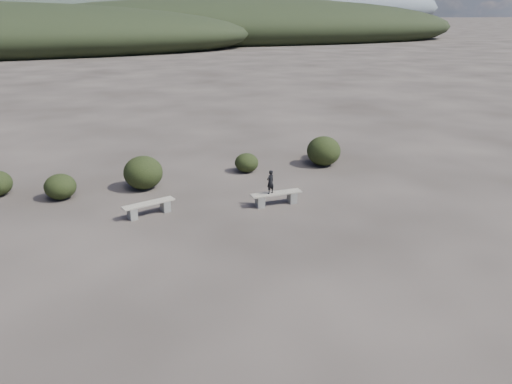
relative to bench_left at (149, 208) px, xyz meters
name	(u,v)px	position (x,y,z in m)	size (l,w,h in m)	color
ground	(291,270)	(3.11, -5.39, -0.29)	(1200.00, 1200.00, 0.00)	#2B2521
bench_left	(149,208)	(0.00, 0.00, 0.00)	(1.92, 0.90, 0.47)	slate
bench_right	(276,197)	(4.61, -0.61, 0.01)	(1.94, 0.42, 0.48)	slate
seated_person	(270,182)	(4.37, -0.61, 0.64)	(0.33, 0.21, 0.89)	black
shrub_a	(60,187)	(-2.94, 2.84, 0.20)	(1.20, 1.20, 0.98)	black
shrub_b	(143,173)	(0.24, 2.97, 0.39)	(1.58, 1.58, 1.35)	black
shrub_c	(247,163)	(4.91, 3.66, 0.14)	(1.07, 1.07, 0.85)	black
shrub_d	(324,151)	(8.63, 3.42, 0.40)	(1.57, 1.57, 1.37)	black
shrub_e	(326,148)	(9.29, 4.37, 0.23)	(1.25, 1.25, 1.04)	black
mountain_ridges	(59,5)	(-4.37, 333.67, 10.55)	(500.00, 400.00, 56.00)	black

